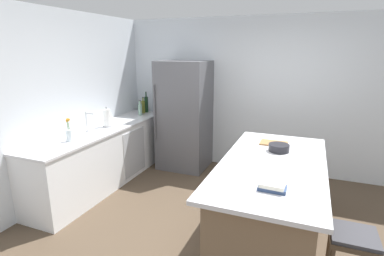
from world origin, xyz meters
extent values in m
plane|color=#4C3D2D|center=(0.00, 0.00, 0.00)|extent=(7.20, 7.20, 0.00)
cube|color=silver|center=(0.00, 2.25, 1.30)|extent=(6.00, 0.10, 2.60)
cube|color=silver|center=(-2.45, 0.00, 1.30)|extent=(0.10, 6.00, 2.60)
cube|color=white|center=(-2.09, 0.72, 0.44)|extent=(0.61, 2.77, 0.87)
cube|color=silver|center=(-2.09, 0.72, 0.89)|extent=(0.64, 2.80, 0.03)
cube|color=#B2B5BA|center=(-1.78, 1.06, 0.44)|extent=(0.01, 0.60, 0.73)
cube|color=#7A6047|center=(0.50, 0.14, 0.44)|extent=(0.88, 1.97, 0.89)
cube|color=silver|center=(0.50, 0.14, 0.91)|extent=(1.04, 2.17, 0.04)
cube|color=#56565B|center=(-1.22, 1.83, 0.94)|extent=(0.83, 0.74, 1.88)
cylinder|color=#4C4C51|center=(-1.60, 1.44, 1.03)|extent=(0.02, 0.02, 0.94)
cube|color=#473828|center=(1.22, -0.50, 0.63)|extent=(0.36, 0.36, 0.04)
cube|color=#38383D|center=(1.22, -0.50, 0.66)|extent=(0.34, 0.34, 0.03)
cylinder|color=silver|center=(-2.15, 0.43, 0.91)|extent=(0.05, 0.05, 0.02)
cylinder|color=silver|center=(-2.15, 0.43, 1.06)|extent=(0.02, 0.02, 0.28)
cylinder|color=silver|center=(-2.09, 0.43, 1.18)|extent=(0.14, 0.02, 0.02)
cylinder|color=silver|center=(-2.06, -0.01, 0.98)|extent=(0.09, 0.09, 0.15)
cylinder|color=#4C7F3D|center=(-2.07, -0.01, 1.07)|extent=(0.01, 0.03, 0.21)
sphere|color=orange|center=(-2.07, -0.01, 1.18)|extent=(0.04, 0.04, 0.04)
cylinder|color=#4C7F3D|center=(-2.06, -0.02, 1.08)|extent=(0.01, 0.02, 0.23)
sphere|color=orange|center=(-2.06, -0.02, 1.20)|extent=(0.04, 0.04, 0.04)
cylinder|color=#4C7F3D|center=(-2.04, -0.01, 1.08)|extent=(0.01, 0.04, 0.23)
sphere|color=orange|center=(-2.04, -0.01, 1.20)|extent=(0.04, 0.04, 0.04)
cylinder|color=gray|center=(-2.08, 0.80, 0.91)|extent=(0.14, 0.14, 0.01)
cylinder|color=white|center=(-2.08, 0.80, 1.05)|extent=(0.11, 0.11, 0.26)
cylinder|color=gray|center=(-2.08, 0.80, 1.20)|extent=(0.02, 0.02, 0.04)
cylinder|color=#19381E|center=(-2.09, 2.00, 1.05)|extent=(0.07, 0.07, 0.29)
cylinder|color=#19381E|center=(-2.09, 2.00, 1.24)|extent=(0.02, 0.02, 0.08)
cylinder|color=black|center=(-2.09, 2.00, 1.29)|extent=(0.03, 0.03, 0.01)
cylinder|color=olive|center=(-2.10, 1.91, 1.02)|extent=(0.06, 0.06, 0.23)
cylinder|color=olive|center=(-2.10, 1.91, 1.16)|extent=(0.03, 0.03, 0.06)
cylinder|color=black|center=(-2.10, 1.91, 1.20)|extent=(0.03, 0.03, 0.01)
cylinder|color=#994C23|center=(-2.10, 1.82, 1.00)|extent=(0.06, 0.06, 0.18)
cylinder|color=#994C23|center=(-2.10, 1.82, 1.11)|extent=(0.03, 0.03, 0.05)
cylinder|color=black|center=(-2.10, 1.82, 1.15)|extent=(0.03, 0.03, 0.01)
cylinder|color=#8CB79E|center=(-2.06, 1.72, 1.01)|extent=(0.07, 0.07, 0.20)
cylinder|color=#8CB79E|center=(-2.06, 1.72, 1.13)|extent=(0.03, 0.03, 0.05)
cylinder|color=black|center=(-2.06, 1.72, 1.17)|extent=(0.04, 0.04, 0.01)
cube|color=#334770|center=(0.58, -0.50, 0.94)|extent=(0.23, 0.15, 0.03)
cube|color=silver|center=(0.58, -0.50, 0.97)|extent=(0.21, 0.17, 0.03)
cylinder|color=black|center=(0.52, 0.53, 0.97)|extent=(0.23, 0.23, 0.08)
cube|color=#9E7042|center=(0.43, 0.79, 0.93)|extent=(0.33, 0.23, 0.02)
camera|label=1|loc=(0.80, -2.86, 2.06)|focal=27.84mm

